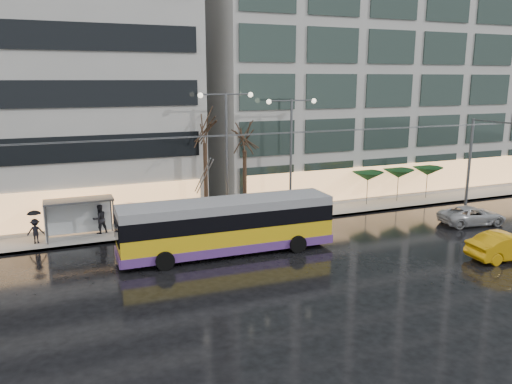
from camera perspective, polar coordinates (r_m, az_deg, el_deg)
ground at (r=25.87m, az=0.36°, el=-10.11°), size 140.00×140.00×0.00m
sidewalk at (r=38.99m, az=-4.80°, el=-2.10°), size 80.00×10.00×0.15m
kerb at (r=34.47m, az=-2.33°, el=-4.07°), size 80.00×0.10×0.15m
building_right at (r=49.80m, az=12.77°, el=15.46°), size 32.00×14.00×25.00m
trolleybus at (r=29.26m, az=-3.30°, el=-4.09°), size 12.63×5.04×5.83m
catenary at (r=32.15m, az=-3.40°, el=2.35°), size 42.24×5.12×7.00m
bus_shelter at (r=33.70m, az=-20.20°, el=-1.93°), size 4.20×1.60×2.51m
street_lamp_near at (r=34.89m, az=-3.39°, el=6.06°), size 3.96×0.36×9.03m
street_lamp_far at (r=36.82m, az=4.04°, el=5.97°), size 3.96×0.36×8.53m
tree_a at (r=34.52m, az=-5.91°, el=7.77°), size 3.20×3.20×8.40m
tree_b at (r=35.72m, az=-1.32°, el=6.89°), size 3.20×3.20×7.70m
parasol_a at (r=41.02m, az=12.66°, el=1.77°), size 2.50×2.50×2.65m
parasol_b at (r=42.78m, az=15.98°, el=2.03°), size 2.50×2.50×2.65m
parasol_c at (r=44.68m, az=19.02°, el=2.27°), size 2.50×2.50×2.65m
taxi_b at (r=31.98m, az=26.83°, el=-5.52°), size 4.83×2.01×1.55m
sedan_silver at (r=38.45m, az=23.47°, el=-2.47°), size 4.96×2.88×1.30m
pedestrian_a at (r=33.35m, az=-14.28°, el=-2.28°), size 1.03×1.04×2.19m
pedestrian_b at (r=34.27m, az=-17.43°, el=-2.96°), size 1.12×0.99×1.92m
pedestrian_c at (r=33.55m, az=-23.93°, el=-3.55°), size 1.05×0.89×2.11m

